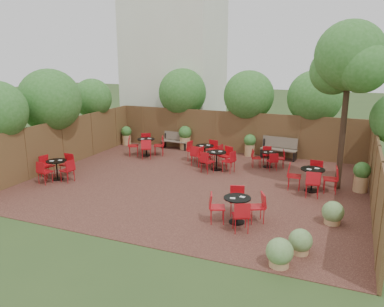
% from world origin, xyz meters
% --- Properties ---
extents(ground, '(80.00, 80.00, 0.00)m').
position_xyz_m(ground, '(0.00, 0.00, 0.00)').
color(ground, '#354F23').
rests_on(ground, ground).
extents(courtyard_paving, '(12.00, 10.00, 0.02)m').
position_xyz_m(courtyard_paving, '(0.00, 0.00, 0.01)').
color(courtyard_paving, '#381D17').
rests_on(courtyard_paving, ground).
extents(fence_back, '(12.00, 0.08, 2.00)m').
position_xyz_m(fence_back, '(0.00, 5.00, 1.00)').
color(fence_back, '#4C2F1C').
rests_on(fence_back, ground).
extents(fence_left, '(0.08, 10.00, 2.00)m').
position_xyz_m(fence_left, '(-6.00, 0.00, 1.00)').
color(fence_left, '#4C2F1C').
rests_on(fence_left, ground).
extents(fence_right, '(0.08, 10.00, 2.00)m').
position_xyz_m(fence_right, '(6.00, 0.00, 1.00)').
color(fence_right, '#4C2F1C').
rests_on(fence_right, ground).
extents(neighbour_building, '(5.00, 4.00, 8.00)m').
position_xyz_m(neighbour_building, '(-4.50, 8.00, 4.00)').
color(neighbour_building, silver).
rests_on(neighbour_building, ground).
extents(overhang_foliage, '(15.30, 10.63, 2.60)m').
position_xyz_m(overhang_foliage, '(-2.10, 2.99, 2.70)').
color(overhang_foliage, '#2E6922').
rests_on(overhang_foliage, ground).
extents(courtyard_tree, '(2.54, 2.44, 5.74)m').
position_xyz_m(courtyard_tree, '(4.90, 1.40, 4.41)').
color(courtyard_tree, black).
rests_on(courtyard_tree, courtyard_paving).
extents(park_bench_left, '(1.37, 0.49, 0.84)m').
position_xyz_m(park_bench_left, '(-2.92, 4.62, 0.45)').
color(park_bench_left, brown).
rests_on(park_bench_left, courtyard_paving).
extents(park_bench_right, '(1.64, 0.67, 0.99)m').
position_xyz_m(park_bench_right, '(2.24, 4.63, 0.53)').
color(park_bench_right, brown).
rests_on(park_bench_right, courtyard_paving).
extents(bistro_tables, '(10.67, 7.37, 0.93)m').
position_xyz_m(bistro_tables, '(-0.11, 0.99, 0.47)').
color(bistro_tables, black).
rests_on(bistro_tables, courtyard_paving).
extents(planters, '(11.86, 3.92, 1.17)m').
position_xyz_m(planters, '(-0.36, 3.83, 0.60)').
color(planters, tan).
rests_on(planters, courtyard_paving).
extents(low_shrubs, '(1.58, 3.46, 0.67)m').
position_xyz_m(low_shrubs, '(4.39, -3.43, 0.33)').
color(low_shrubs, tan).
rests_on(low_shrubs, courtyard_paving).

